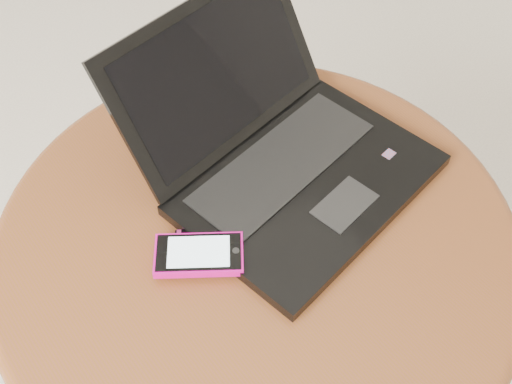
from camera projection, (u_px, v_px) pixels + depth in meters
table at (257, 279)px, 0.94m from camera, size 0.70×0.70×0.55m
laptop at (282, 152)px, 0.88m from camera, size 0.39×0.39×0.20m
phone_black at (216, 249)px, 0.82m from camera, size 0.12×0.11×0.01m
phone_pink at (199, 254)px, 0.80m from camera, size 0.12×0.11×0.01m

